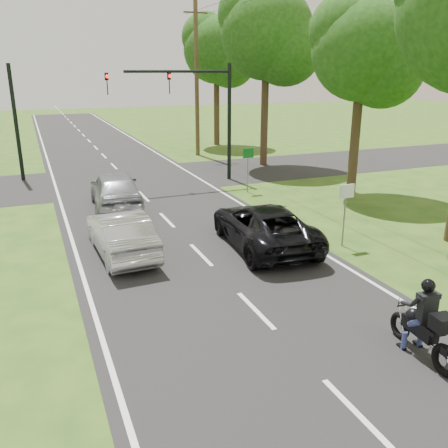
{
  "coord_description": "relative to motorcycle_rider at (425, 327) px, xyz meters",
  "views": [
    {
      "loc": [
        -4.68,
        -9.36,
        5.63
      ],
      "look_at": [
        0.39,
        3.0,
        1.3
      ],
      "focal_mm": 38.0,
      "sensor_mm": 36.0,
      "label": 1
    }
  ],
  "objects": [
    {
      "name": "road",
      "position": [
        -2.32,
        13.07,
        -0.68
      ],
      "size": [
        8.0,
        100.0,
        0.01
      ],
      "primitive_type": "cube",
      "color": "black",
      "rests_on": "ground"
    },
    {
      "name": "utility_pole_far",
      "position": [
        3.88,
        25.07,
        4.4
      ],
      "size": [
        1.6,
        0.28,
        10.0
      ],
      "color": "brown",
      "rests_on": "ground"
    },
    {
      "name": "tree_row_e",
      "position": [
        7.16,
        28.84,
        6.15
      ],
      "size": [
        5.28,
        5.12,
        9.61
      ],
      "color": "#332316",
      "rests_on": "ground"
    },
    {
      "name": "motorcycle_rider",
      "position": [
        0.0,
        0.0,
        0.0
      ],
      "size": [
        0.6,
        2.01,
        1.73
      ],
      "rotation": [
        0.0,
        0.0,
        -0.1
      ],
      "color": "black",
      "rests_on": "ground"
    },
    {
      "name": "tree_row_d",
      "position": [
        6.79,
        19.82,
        6.75
      ],
      "size": [
        5.76,
        5.58,
        10.45
      ],
      "color": "#332316",
      "rests_on": "ground"
    },
    {
      "name": "dark_suv",
      "position": [
        -0.09,
        7.07,
        0.04
      ],
      "size": [
        2.78,
        5.31,
        1.43
      ],
      "primitive_type": "imported",
      "rotation": [
        0.0,
        0.0,
        3.06
      ],
      "color": "black",
      "rests_on": "road"
    },
    {
      "name": "tree_row_c",
      "position": [
        7.43,
        11.86,
        5.55
      ],
      "size": [
        4.8,
        4.65,
        8.76
      ],
      "color": "#332316",
      "rests_on": "ground"
    },
    {
      "name": "signal_pole_far",
      "position": [
        -7.52,
        21.07,
        2.32
      ],
      "size": [
        0.2,
        0.2,
        6.0
      ],
      "primitive_type": "cylinder",
      "color": "black",
      "rests_on": "ground"
    },
    {
      "name": "silver_sedan",
      "position": [
        -4.64,
        8.07,
        0.04
      ],
      "size": [
        1.67,
        4.36,
        1.42
      ],
      "primitive_type": "imported",
      "rotation": [
        0.0,
        0.0,
        3.18
      ],
      "color": "#B6B7BB",
      "rests_on": "road"
    },
    {
      "name": "sign_green",
      "position": [
        2.58,
        14.05,
        0.92
      ],
      "size": [
        0.55,
        0.07,
        2.12
      ],
      "color": "slate",
      "rests_on": "ground"
    },
    {
      "name": "cross_road",
      "position": [
        -2.32,
        19.07,
        -0.68
      ],
      "size": [
        60.0,
        7.0,
        0.01
      ],
      "primitive_type": "cube",
      "color": "black",
      "rests_on": "ground"
    },
    {
      "name": "silver_suv",
      "position": [
        -3.85,
        13.5,
        0.15
      ],
      "size": [
        2.25,
        4.91,
        1.63
      ],
      "primitive_type": "imported",
      "rotation": [
        0.0,
        0.0,
        3.07
      ],
      "color": "#9B9DA3",
      "rests_on": "road"
    },
    {
      "name": "sign_white",
      "position": [
        2.38,
        6.05,
        0.92
      ],
      "size": [
        0.55,
        0.07,
        2.12
      ],
      "color": "slate",
      "rests_on": "ground"
    },
    {
      "name": "traffic_signal",
      "position": [
        1.02,
        17.06,
        3.45
      ],
      "size": [
        6.38,
        0.44,
        6.0
      ],
      "color": "black",
      "rests_on": "ground"
    },
    {
      "name": "ground",
      "position": [
        -2.32,
        3.07,
        -0.68
      ],
      "size": [
        140.0,
        140.0,
        0.0
      ],
      "primitive_type": "plane",
      "color": "#264D15",
      "rests_on": "ground"
    }
  ]
}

